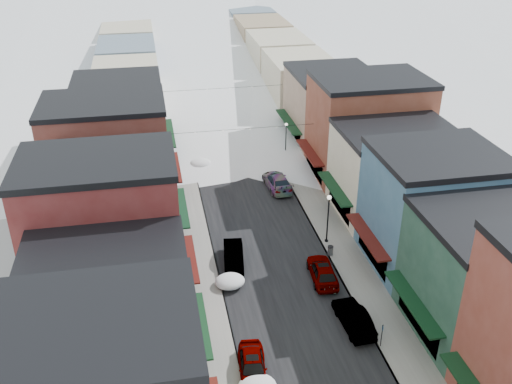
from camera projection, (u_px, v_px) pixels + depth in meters
name	position (u px, v px, depth m)	size (l,w,h in m)	color
road	(219.00, 120.00, 82.41)	(10.00, 160.00, 0.01)	black
sidewalk_left	(173.00, 122.00, 81.26)	(3.20, 160.00, 0.15)	gray
sidewalk_right	(263.00, 116.00, 83.48)	(3.20, 160.00, 0.15)	gray
curb_left	(184.00, 121.00, 81.52)	(0.10, 160.00, 0.15)	slate
curb_right	(253.00, 117.00, 83.22)	(0.10, 160.00, 0.15)	slate
bldg_l_cream	(111.00, 317.00, 36.65)	(11.30, 8.20, 9.50)	beige
bldg_l_brick_near	(105.00, 234.00, 42.83)	(12.30, 8.20, 12.50)	maroon
bldg_l_grayblue	(117.00, 201.00, 51.12)	(11.30, 9.20, 9.00)	gray
bldg_l_brick_far	(108.00, 152.00, 58.32)	(13.30, 9.20, 11.00)	maroon
bldg_l_tan	(120.00, 122.00, 67.43)	(11.30, 11.20, 10.00)	#997B64
bldg_r_green	(489.00, 275.00, 40.66)	(11.30, 9.20, 9.50)	#204435
bldg_r_blue	(432.00, 209.00, 48.26)	(11.30, 9.20, 10.50)	#38607F
bldg_r_cream	(394.00, 171.00, 56.52)	(12.30, 9.20, 9.00)	beige
bldg_r_brick_far	(367.00, 127.00, 63.86)	(13.30, 9.20, 11.50)	brown
bldg_r_tan	(331.00, 107.00, 72.85)	(11.30, 11.20, 9.50)	#957661
distant_blocks	(201.00, 53.00, 100.57)	(34.00, 55.00, 8.00)	gray
overhead_cables	(231.00, 107.00, 68.66)	(16.40, 15.04, 0.04)	black
car_silver_sedan	(252.00, 366.00, 38.23)	(1.87, 4.65, 1.58)	gray
car_dark_hatch	(233.00, 256.00, 49.93)	(1.67, 4.80, 1.58)	black
car_silver_wagon	(196.00, 139.00, 73.95)	(2.01, 4.94, 1.43)	#9DA1A5
car_green_sedan	(354.00, 318.00, 42.58)	(1.72, 4.92, 1.62)	black
car_gray_suv	(323.00, 271.00, 47.83)	(2.01, 4.98, 1.70)	#96999F
car_black_sedan	(277.00, 181.00, 62.78)	(2.35, 5.79, 1.68)	black
car_lane_silver	(207.00, 115.00, 81.95)	(1.63, 4.05, 1.38)	#95999C
car_lane_white	(223.00, 92.00, 91.66)	(2.53, 5.49, 1.53)	silver
parking_sign	(382.00, 334.00, 40.34)	(0.07, 0.26, 1.95)	black
trash_can	(330.00, 250.00, 51.02)	(0.53, 0.53, 0.89)	slate
streetlamp_near	(328.00, 213.00, 51.82)	(0.40, 0.40, 4.83)	black
streetlamp_far	(286.00, 136.00, 69.20)	(0.36, 0.36, 4.37)	black
snow_pile_mid	(230.00, 281.00, 47.17)	(2.49, 2.74, 1.06)	white
snow_pile_far	(200.00, 163.00, 67.74)	(2.60, 2.80, 1.10)	white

